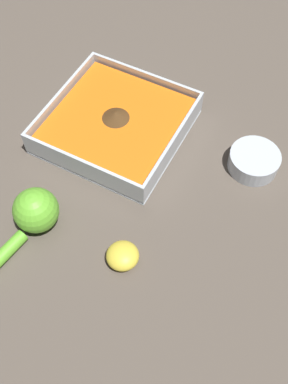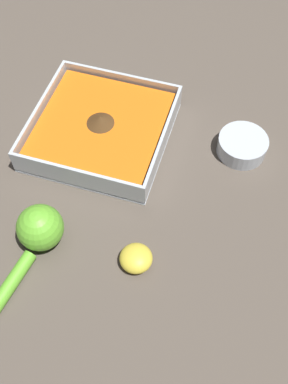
{
  "view_description": "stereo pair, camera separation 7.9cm",
  "coord_description": "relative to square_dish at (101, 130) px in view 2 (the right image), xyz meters",
  "views": [
    {
      "loc": [
        -0.53,
        -0.3,
        0.69
      ],
      "look_at": [
        -0.15,
        -0.1,
        0.03
      ],
      "focal_mm": 42.0,
      "sensor_mm": 36.0,
      "label": 1
    },
    {
      "loc": [
        -0.56,
        -0.23,
        0.69
      ],
      "look_at": [
        -0.15,
        -0.1,
        0.03
      ],
      "focal_mm": 42.0,
      "sensor_mm": 36.0,
      "label": 2
    }
  ],
  "objects": [
    {
      "name": "ground_plane",
      "position": [
        0.04,
        -0.02,
        -0.02
      ],
      "size": [
        4.0,
        4.0,
        0.0
      ],
      "primitive_type": "plane",
      "color": "brown"
    },
    {
      "name": "square_dish",
      "position": [
        0.0,
        0.0,
        0.0
      ],
      "size": [
        0.26,
        0.26,
        0.06
      ],
      "color": "silver",
      "rests_on": "ground_plane"
    },
    {
      "name": "spice_bowl",
      "position": [
        0.05,
        -0.27,
        -0.01
      ],
      "size": [
        0.09,
        0.09,
        0.04
      ],
      "color": "silver",
      "rests_on": "ground_plane"
    },
    {
      "name": "lemon_squeezer",
      "position": [
        -0.25,
        0.02,
        0.01
      ],
      "size": [
        0.18,
        0.08,
        0.08
      ],
      "rotation": [
        0.0,
        0.0,
        6.13
      ],
      "color": "#6BC633",
      "rests_on": "ground_plane"
    },
    {
      "name": "lemon_half",
      "position": [
        -0.24,
        -0.15,
        -0.01
      ],
      "size": [
        0.05,
        0.05,
        0.03
      ],
      "color": "yellow",
      "rests_on": "ground_plane"
    }
  ]
}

